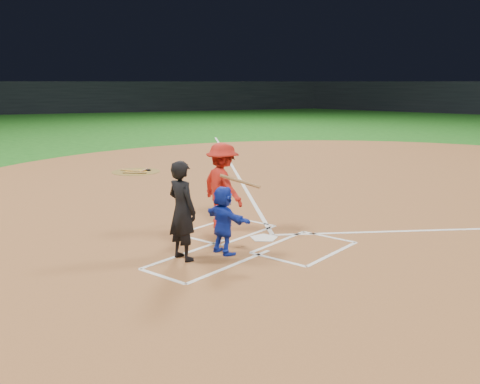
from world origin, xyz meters
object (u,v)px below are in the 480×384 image
Objects in this scene: batter_at_plate at (223,186)px; home_plate at (264,238)px; umpire at (182,211)px; catcher at (224,220)px; on_deck_circle at (136,172)px.

home_plate is at bearing -1.45° from batter_at_plate.
home_plate is 0.34× the size of umpire.
catcher is at bearing -109.35° from umpire.
umpire is at bearing -35.31° from on_deck_circle.
home_plate reaches higher than on_deck_circle.
umpire is at bearing -68.88° from batter_at_plate.
catcher reaches higher than home_plate.
umpire is at bearing 74.78° from catcher.
umpire is (-0.36, -1.95, 0.88)m from home_plate.
catcher is (-0.01, -1.24, 0.63)m from home_plate.
catcher is at bearing -30.72° from on_deck_circle.
home_plate is 0.32× the size of batter_at_plate.
batter_at_plate reaches higher than catcher.
batter_at_plate is at bearing -37.28° from catcher.
batter_at_plate is (7.29, -3.73, 0.93)m from on_deck_circle.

